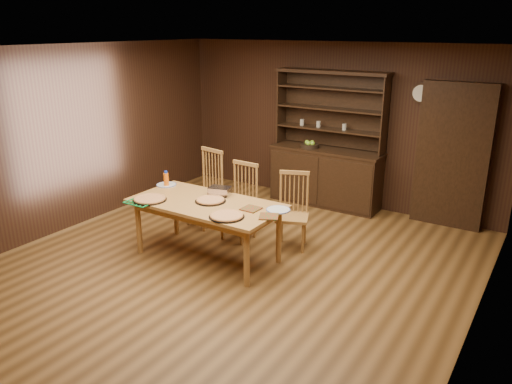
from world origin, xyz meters
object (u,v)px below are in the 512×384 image
Objects in this scene: dining_table at (206,208)px; chair_left at (208,185)px; chair_right at (293,207)px; juice_bottle at (166,179)px; china_hutch at (326,169)px; chair_center at (242,198)px.

chair_left reaches higher than dining_table.
chair_right reaches higher than juice_bottle.
dining_table is (-0.40, -2.66, 0.07)m from china_hutch.
china_hutch reaches higher than chair_right.
dining_table is at bearing -151.09° from chair_right.
juice_bottle is at bearing -178.73° from chair_right.
chair_center is (0.70, -0.15, -0.04)m from chair_left.
dining_table is 0.90m from juice_bottle.
chair_left is at bearing 77.68° from juice_bottle.
chair_left is 1.06× the size of chair_center.
chair_left is 0.71m from chair_center.
juice_bottle is at bearing 165.51° from dining_table.
chair_left is at bearing -122.45° from china_hutch.
juice_bottle is (-0.15, -0.71, 0.25)m from chair_left.
dining_table is 1.78× the size of chair_center.
chair_right is at bearing 51.21° from dining_table.
china_hutch is 2.75m from juice_bottle.
china_hutch reaches higher than chair_center.
chair_left reaches higher than chair_center.
chair_center reaches higher than juice_bottle.
juice_bottle reaches higher than dining_table.
china_hutch is at bearing 62.77° from juice_bottle.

